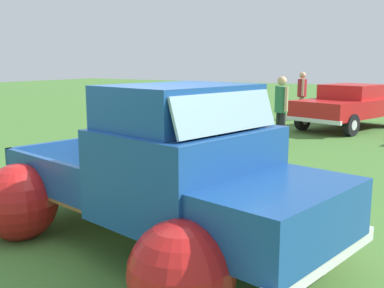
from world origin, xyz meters
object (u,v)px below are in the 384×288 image
Objects in this scene: show_car_0 at (350,105)px; spectator_1 at (281,106)px; spectator_0 at (302,93)px; vintage_pickup_truck at (170,189)px.

show_car_0 is 2.56× the size of spectator_1.
spectator_1 reaches higher than spectator_0.
show_car_0 is 4.22m from spectator_1.
vintage_pickup_truck reaches higher than show_car_0.
spectator_0 is at bearing -106.49° from show_car_0.
vintage_pickup_truck reaches higher than spectator_1.
spectator_0 is (-2.68, 12.50, 0.27)m from vintage_pickup_truck.
vintage_pickup_truck reaches higher than spectator_0.
vintage_pickup_truck is 2.74× the size of spectator_0.
spectator_1 is at bearing 112.33° from vintage_pickup_truck.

